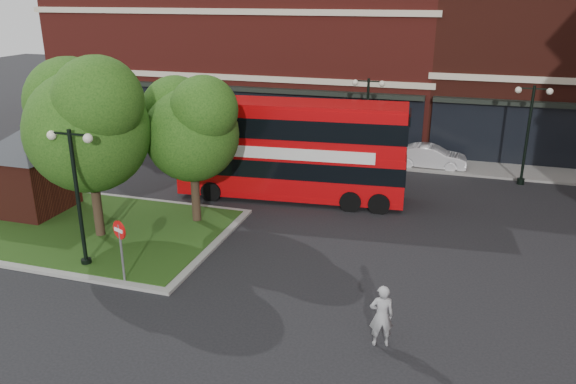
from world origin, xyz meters
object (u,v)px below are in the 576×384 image
(bus, at_px, (291,144))
(woman, at_px, (381,316))
(car_white, at_px, (430,157))
(car_silver, at_px, (341,157))

(bus, distance_m, woman, 12.20)
(car_white, bearing_deg, car_silver, 107.67)
(bus, bearing_deg, car_white, 43.57)
(woman, xyz_separation_m, car_white, (0.22, 17.42, -0.27))
(bus, xyz_separation_m, woman, (5.78, -10.61, -1.72))
(bus, bearing_deg, woman, -66.44)
(car_silver, bearing_deg, car_white, -79.29)
(woman, bearing_deg, bus, -77.87)
(woman, bearing_deg, car_silver, -90.74)
(car_white, bearing_deg, woman, 179.24)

